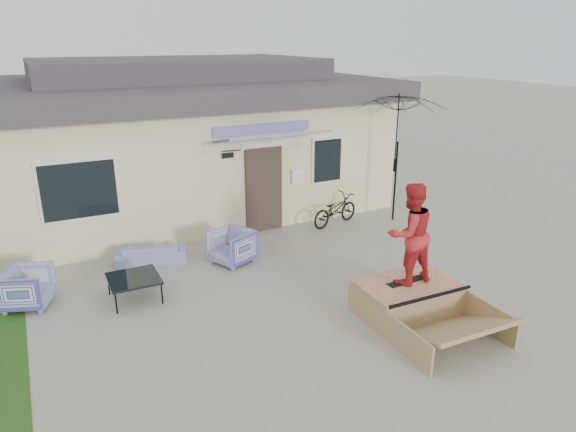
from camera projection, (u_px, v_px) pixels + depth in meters
name	position (u px, v px, depth m)	size (l,w,h in m)	color
ground	(320.00, 321.00, 8.87)	(90.00, 90.00, 0.00)	gray
house	(181.00, 134.00, 14.95)	(10.80, 8.49, 4.10)	beige
loveseat	(151.00, 250.00, 11.09)	(1.49, 0.44, 0.58)	#2E3198
armchair_left	(27.00, 286.00, 9.24)	(0.77, 0.73, 0.80)	#2E3198
armchair_right	(232.00, 245.00, 11.04)	(0.79, 0.74, 0.81)	#2E3198
coffee_table	(135.00, 288.00, 9.53)	(0.90, 0.90, 0.44)	black
bicycle	(335.00, 207.00, 13.27)	(0.53, 1.52, 0.97)	black
patio_umbrella	(397.00, 155.00, 13.22)	(2.51, 2.37, 2.20)	black
skate_ramp	(407.00, 298.00, 9.07)	(1.67, 2.23, 0.56)	#957A4E
skateboard	(406.00, 281.00, 9.02)	(0.75, 0.19, 0.05)	black
skater	(410.00, 232.00, 8.72)	(0.87, 0.67, 1.77)	red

